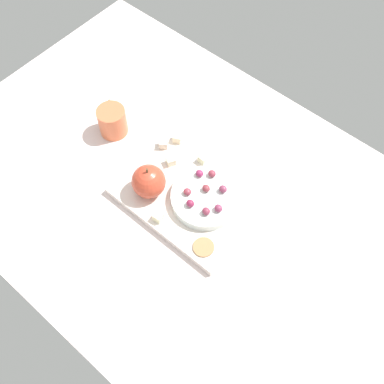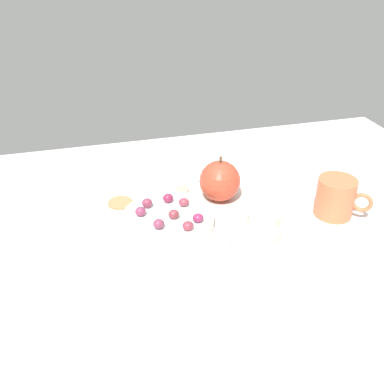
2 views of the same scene
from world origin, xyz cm
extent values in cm
cube|color=silver|center=(0.00, 0.00, 2.48)|extent=(123.19, 83.42, 4.97)
cube|color=silver|center=(-3.56, 0.23, 5.94)|extent=(32.85, 24.23, 1.94)
cylinder|color=white|center=(-7.55, -1.22, 8.01)|extent=(16.47, 16.47, 2.21)
sphere|color=#C7432C|center=(4.26, 5.37, 10.90)|extent=(7.98, 7.98, 7.98)
cylinder|color=brown|center=(4.26, 5.37, 15.49)|extent=(0.50, 0.50, 1.20)
cube|color=#EDEDC1|center=(0.45, -9.35, 7.94)|extent=(2.18, 2.18, 2.05)
cube|color=#F9F1BF|center=(-2.49, 9.71, 7.94)|extent=(2.26, 2.26, 2.05)
cube|color=#EEEAC8|center=(5.66, -3.70, 7.94)|extent=(2.78, 2.78, 2.05)
cube|color=#F6E0C6|center=(10.53, -6.35, 7.94)|extent=(2.88, 2.88, 2.05)
cube|color=#F9E4BD|center=(9.01, -9.99, 7.94)|extent=(2.76, 2.76, 2.05)
cylinder|color=tan|center=(-14.93, 8.51, 7.11)|extent=(4.79, 4.79, 0.40)
ellipsoid|color=#883854|center=(-9.80, -4.62, 10.01)|extent=(1.92, 1.72, 1.77)
ellipsoid|color=#8D2647|center=(-6.50, 3.18, 9.99)|extent=(1.92, 1.72, 1.74)
ellipsoid|color=brown|center=(-6.67, -2.27, 9.93)|extent=(1.92, 1.72, 1.63)
ellipsoid|color=#89344B|center=(-10.55, 2.42, 10.02)|extent=(1.92, 1.72, 1.80)
ellipsoid|color=#923546|center=(-5.13, -6.32, 9.93)|extent=(1.92, 1.72, 1.62)
ellipsoid|color=#962A56|center=(-2.86, -4.46, 9.92)|extent=(1.92, 1.72, 1.61)
ellipsoid|color=#943948|center=(-3.96, 1.21, 9.89)|extent=(1.92, 1.72, 1.55)
ellipsoid|color=#8E3757|center=(-12.15, 0.17, 9.98)|extent=(1.92, 1.72, 1.73)
cylinder|color=#E36F46|center=(24.84, -2.78, 8.79)|extent=(7.30, 7.30, 7.65)
torus|color=#E36F46|center=(28.65, -5.78, 8.79)|extent=(3.64, 3.10, 4.00)
camera|label=1|loc=(-40.98, 42.99, 103.14)|focal=44.18mm
camera|label=2|loc=(-19.99, -64.82, 52.30)|focal=41.03mm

